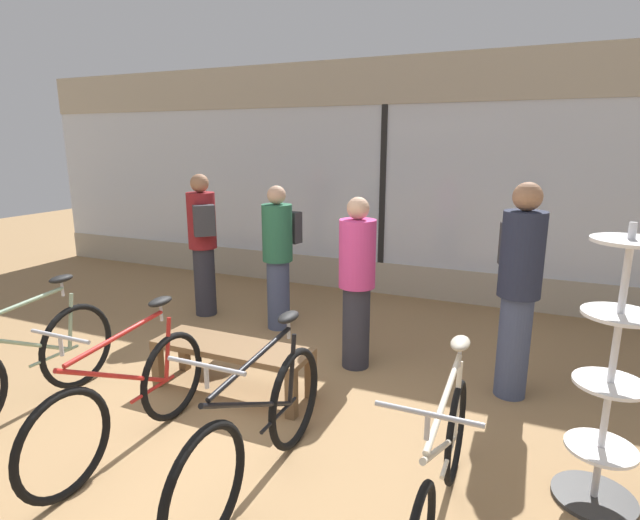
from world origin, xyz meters
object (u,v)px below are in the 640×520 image
object	(u,v)px
bicycle_far_right	(441,472)
customer_by_window	(279,253)
bicycle_left	(127,400)
bicycle_right	(258,431)
bicycle_far_left	(25,365)
accessory_rack	(609,394)
customer_mid_floor	(203,241)
customer_near_rack	(357,281)
customer_near_bench	(519,284)
display_bench	(232,353)

from	to	relation	value
bicycle_far_right	customer_by_window	distance (m)	3.40
bicycle_left	bicycle_right	bearing A→B (deg)	1.20
bicycle_far_left	customer_by_window	xyz separation A→B (m)	(0.95, 2.47, 0.48)
accessory_rack	bicycle_right	bearing A→B (deg)	-159.52
customer_mid_floor	customer_near_rack	bearing A→B (deg)	-16.40
customer_mid_floor	customer_near_bench	xyz separation A→B (m)	(3.61, -0.64, 0.04)
bicycle_far_left	customer_near_rack	distance (m)	2.84
customer_near_bench	bicycle_far_right	bearing A→B (deg)	-98.12
customer_by_window	customer_near_rack	bearing A→B (deg)	-28.52
bicycle_left	customer_near_bench	distance (m)	3.12
bicycle_right	accessory_rack	world-z (taller)	accessory_rack
bicycle_far_left	display_bench	distance (m)	1.61
bicycle_far_left	customer_by_window	size ratio (longest dim) A/B	1.06
bicycle_far_left	customer_mid_floor	world-z (taller)	customer_mid_floor
bicycle_far_left	bicycle_left	distance (m)	1.12
bicycle_right	customer_near_bench	xyz separation A→B (m)	(1.36, 1.90, 0.59)
customer_near_rack	customer_near_bench	bearing A→B (deg)	0.37
display_bench	customer_mid_floor	size ratio (longest dim) A/B	0.80
bicycle_right	customer_mid_floor	distance (m)	3.44
bicycle_far_left	accessory_rack	bearing A→B (deg)	9.34
bicycle_left	customer_near_rack	distance (m)	2.20
bicycle_left	customer_near_rack	world-z (taller)	customer_near_rack
accessory_rack	customer_near_rack	xyz separation A→B (m)	(-1.95, 1.17, 0.16)
accessory_rack	display_bench	distance (m)	2.79
display_bench	customer_by_window	distance (m)	1.66
accessory_rack	customer_mid_floor	bearing A→B (deg)	156.33
customer_near_bench	display_bench	bearing A→B (deg)	-157.47
bicycle_right	bicycle_far_right	size ratio (longest dim) A/B	1.01
bicycle_left	customer_mid_floor	world-z (taller)	customer_mid_floor
bicycle_far_right	customer_mid_floor	distance (m)	4.21
bicycle_far_left	accessory_rack	world-z (taller)	accessory_rack
bicycle_right	customer_by_window	world-z (taller)	customer_by_window
bicycle_left	bicycle_right	xyz separation A→B (m)	(1.03, 0.02, 0.01)
customer_mid_floor	display_bench	bearing A→B (deg)	-47.76
customer_near_rack	customer_mid_floor	bearing A→B (deg)	163.60
customer_near_bench	customer_near_rack	bearing A→B (deg)	-179.63
bicycle_right	display_bench	distance (m)	1.30
bicycle_far_left	bicycle_left	bearing A→B (deg)	-3.50
accessory_rack	display_bench	size ratio (longest dim) A/B	1.21
bicycle_left	customer_near_rack	bearing A→B (deg)	62.58
accessory_rack	bicycle_far_right	bearing A→B (deg)	-141.55
customer_by_window	bicycle_right	bearing A→B (deg)	-64.57
bicycle_far_right	customer_by_window	xyz separation A→B (m)	(-2.30, 2.45, 0.51)
display_bench	customer_near_bench	distance (m)	2.46
bicycle_far_right	display_bench	distance (m)	2.15
bicycle_far_right	customer_near_bench	size ratio (longest dim) A/B	0.95
bicycle_far_left	customer_near_bench	world-z (taller)	customer_near_bench
accessory_rack	display_bench	xyz separation A→B (m)	(-2.76, 0.27, -0.34)
bicycle_left	display_bench	world-z (taller)	bicycle_left
bicycle_left	customer_mid_floor	bearing A→B (deg)	115.54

